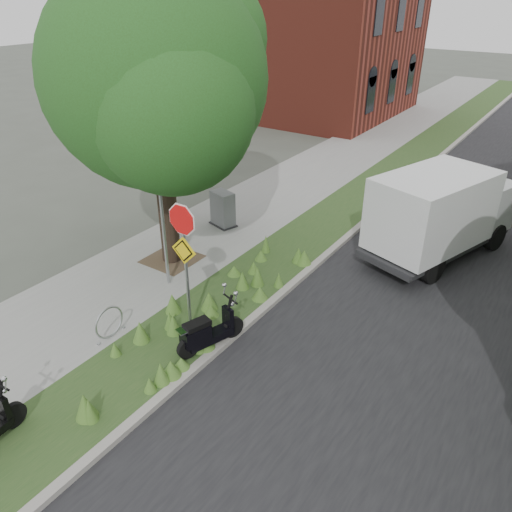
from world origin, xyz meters
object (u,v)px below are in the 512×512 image
at_px(sign_assembly, 184,244).
at_px(scooter_far, 204,335).
at_px(utility_cabinet, 223,209).
at_px(box_truck, 441,210).

distance_m(sign_assembly, scooter_far, 1.99).
relative_size(scooter_far, utility_cabinet, 1.42).
relative_size(box_truck, utility_cabinet, 4.60).
distance_m(scooter_far, utility_cabinet, 6.32).
bearing_deg(utility_cabinet, box_truck, 17.69).
bearing_deg(utility_cabinet, scooter_far, -56.12).
relative_size(sign_assembly, utility_cabinet, 2.84).
bearing_deg(box_truck, scooter_far, -110.60).
bearing_deg(box_truck, sign_assembly, -116.61).
bearing_deg(scooter_far, sign_assembly, 152.85).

